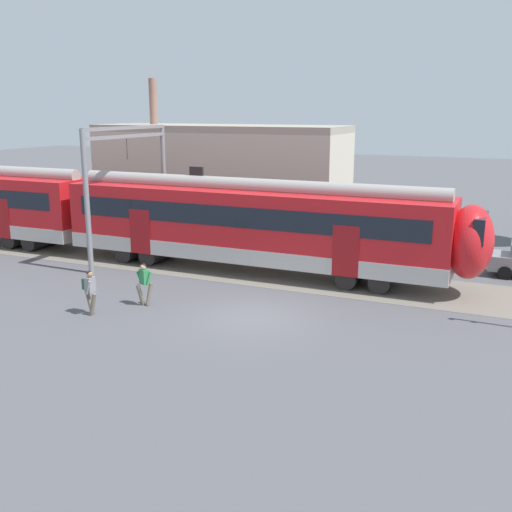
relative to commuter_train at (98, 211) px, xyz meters
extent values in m
plane|color=#515156|center=(11.27, -5.67, -2.25)|extent=(160.00, 160.00, 0.00)
cube|color=slate|center=(-2.48, 0.00, -2.25)|extent=(80.00, 4.40, 0.01)
cube|color=#B7B2AD|center=(8.52, 0.00, -1.20)|extent=(18.00, 3.06, 0.70)
cube|color=red|center=(8.52, 0.00, 0.35)|extent=(18.00, 3.00, 2.40)
cube|color=black|center=(8.52, -1.51, 0.55)|extent=(16.56, 0.03, 0.90)
cube|color=maroon|center=(13.47, -1.52, -0.50)|extent=(1.10, 0.04, 2.10)
cube|color=maroon|center=(3.57, -1.52, -0.50)|extent=(1.10, 0.04, 2.10)
cylinder|color=#9C9793|center=(8.52, 0.00, 1.73)|extent=(17.64, 0.70, 0.70)
cube|color=black|center=(5.82, 0.00, 2.28)|extent=(0.70, 0.12, 0.40)
cylinder|color=black|center=(14.80, 0.00, -1.80)|extent=(0.90, 2.40, 0.90)
cylinder|color=black|center=(13.40, 0.00, -1.80)|extent=(0.90, 2.40, 0.90)
cylinder|color=black|center=(3.64, 0.00, -1.80)|extent=(0.90, 2.40, 0.90)
cylinder|color=black|center=(2.24, 0.00, -1.80)|extent=(0.90, 2.40, 0.90)
ellipsoid|color=red|center=(18.07, 0.00, 0.00)|extent=(1.80, 2.85, 2.95)
cube|color=black|center=(18.42, 0.00, 0.60)|extent=(0.40, 2.40, 1.00)
cube|color=maroon|center=(-5.13, -1.52, -0.50)|extent=(1.10, 0.04, 2.10)
cylinder|color=black|center=(-3.80, 0.00, -1.80)|extent=(0.90, 2.40, 0.90)
cylinder|color=black|center=(-5.20, 0.00, -1.80)|extent=(0.90, 2.40, 0.90)
cylinder|color=#6B6051|center=(5.84, -7.91, -1.82)|extent=(0.36, 0.15, 0.87)
cylinder|color=#6B6051|center=(5.56, -7.73, -1.82)|extent=(0.36, 0.15, 0.87)
cube|color=gray|center=(5.70, -7.82, -1.11)|extent=(0.24, 0.36, 0.56)
cylinder|color=gray|center=(5.62, -7.60, -1.16)|extent=(0.25, 0.09, 0.52)
cylinder|color=gray|center=(5.79, -8.04, -1.16)|extent=(0.25, 0.09, 0.52)
sphere|color=#9E7051|center=(5.72, -7.82, -0.72)|extent=(0.22, 0.22, 0.22)
sphere|color=black|center=(5.70, -7.82, -0.69)|extent=(0.20, 0.20, 0.20)
cube|color=#235633|center=(5.52, -7.82, -1.09)|extent=(0.16, 0.28, 0.40)
cylinder|color=#6B6051|center=(6.76, -6.23, -1.82)|extent=(0.29, 0.38, 0.87)
cylinder|color=#6B6051|center=(7.04, -6.05, -1.82)|extent=(0.29, 0.38, 0.87)
cube|color=#2D7F47|center=(6.90, -6.14, -1.11)|extent=(0.43, 0.37, 0.56)
cylinder|color=#2D7F47|center=(7.14, -6.16, -1.16)|extent=(0.19, 0.26, 0.52)
cylinder|color=#2D7F47|center=(6.67, -6.12, -1.16)|extent=(0.19, 0.26, 0.52)
sphere|color=tan|center=(6.89, -6.16, -0.72)|extent=(0.22, 0.22, 0.22)
sphere|color=black|center=(6.90, -6.14, -0.69)|extent=(0.20, 0.20, 0.20)
cylinder|color=black|center=(19.40, 4.87, -1.95)|extent=(0.60, 0.21, 0.60)
cylinder|color=black|center=(19.41, 3.31, -1.95)|extent=(0.60, 0.21, 0.60)
cylinder|color=gray|center=(1.97, -3.20, 1.00)|extent=(0.24, 0.24, 6.50)
cylinder|color=gray|center=(1.97, 3.20, 1.00)|extent=(0.24, 0.24, 6.50)
cube|color=gray|center=(1.97, 0.00, 4.20)|extent=(0.20, 6.40, 0.16)
cube|color=gray|center=(1.97, 0.00, 3.80)|extent=(0.20, 6.40, 0.16)
cylinder|color=black|center=(1.97, 0.00, 3.20)|extent=(0.03, 0.03, 1.00)
cube|color=beige|center=(2.71, 8.41, 0.75)|extent=(15.45, 5.00, 6.00)
cube|color=#9F9686|center=(2.71, 8.41, 3.95)|extent=(15.45, 5.00, 0.40)
cylinder|color=#8C6656|center=(-1.93, 8.41, 5.35)|extent=(0.50, 0.50, 3.20)
camera|label=1|loc=(19.64, -24.43, 5.08)|focal=42.00mm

